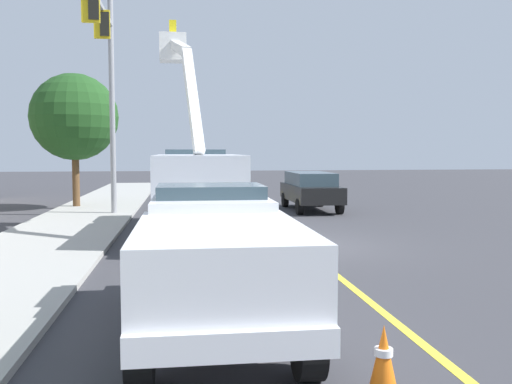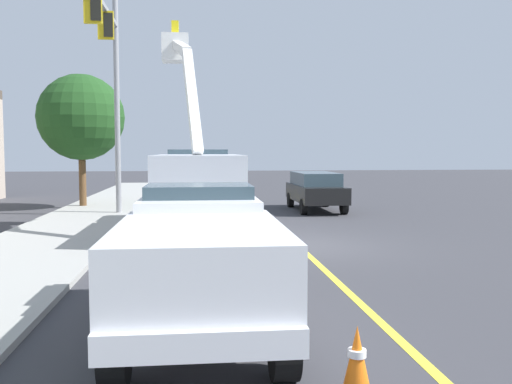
{
  "view_description": "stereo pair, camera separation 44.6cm",
  "coord_description": "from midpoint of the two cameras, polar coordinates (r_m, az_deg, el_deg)",
  "views": [
    {
      "loc": [
        -14.78,
        3.38,
        2.62
      ],
      "look_at": [
        1.63,
        1.01,
        1.4
      ],
      "focal_mm": 38.74,
      "sensor_mm": 36.0,
      "label": 1
    },
    {
      "loc": [
        -14.84,
        2.94,
        2.62
      ],
      "look_at": [
        1.63,
        1.01,
        1.4
      ],
      "focal_mm": 38.74,
      "sensor_mm": 36.0,
      "label": 2
    }
  ],
  "objects": [
    {
      "name": "sidewalk_far_side",
      "position": [
        15.59,
        -22.51,
        -5.57
      ],
      "size": [
        60.03,
        4.22,
        0.12
      ],
      "primitive_type": "cube",
      "rotation": [
        0.0,
        0.0,
        -0.01
      ],
      "color": "#9E9E99",
      "rests_on": "ground"
    },
    {
      "name": "street_tree_right",
      "position": [
        26.62,
        -18.7,
        7.32
      ],
      "size": [
        3.93,
        3.93,
        6.14
      ],
      "color": "brown",
      "rests_on": "ground"
    },
    {
      "name": "traffic_signal_mast",
      "position": [
        21.82,
        -15.8,
        12.51
      ],
      "size": [
        6.28,
        0.59,
        8.79
      ],
      "color": "gray",
      "rests_on": "ground"
    },
    {
      "name": "passing_minivan",
      "position": [
        24.69,
        5.13,
        0.37
      ],
      "size": [
        4.82,
        1.99,
        1.69
      ],
      "color": "black",
      "rests_on": "ground"
    },
    {
      "name": "ground",
      "position": [
        15.37,
        3.8,
        -5.62
      ],
      "size": [
        120.0,
        120.0,
        0.0
      ],
      "primitive_type": "plane",
      "color": "#38383D"
    },
    {
      "name": "traffic_cone_mid_front",
      "position": [
        13.5,
        0.94,
        -5.3
      ],
      "size": [
        0.4,
        0.4,
        0.79
      ],
      "color": "black",
      "rests_on": "ground"
    },
    {
      "name": "utility_bucket_truck",
      "position": [
        17.73,
        -6.86,
        0.92
      ],
      "size": [
        8.23,
        2.66,
        7.04
      ],
      "color": "white",
      "rests_on": "ground"
    },
    {
      "name": "lane_centre_stripe",
      "position": [
        15.37,
        3.8,
        -5.6
      ],
      "size": [
        50.0,
        0.68,
        0.01
      ],
      "primitive_type": "cube",
      "rotation": [
        0.0,
        0.0,
        -0.01
      ],
      "color": "yellow",
      "rests_on": "ground"
    },
    {
      "name": "traffic_cone_leading",
      "position": [
        6.28,
        10.96,
        -16.76
      ],
      "size": [
        0.4,
        0.4,
        0.78
      ],
      "color": "black",
      "rests_on": "ground"
    },
    {
      "name": "service_pickup_truck",
      "position": [
        8.04,
        -5.78,
        -6.59
      ],
      "size": [
        5.62,
        2.24,
        2.06
      ],
      "color": "white",
      "rests_on": "ground"
    },
    {
      "name": "traffic_cone_mid_rear",
      "position": [
        22.15,
        -1.49,
        -1.46
      ],
      "size": [
        0.4,
        0.4,
        0.88
      ],
      "color": "black",
      "rests_on": "ground"
    }
  ]
}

